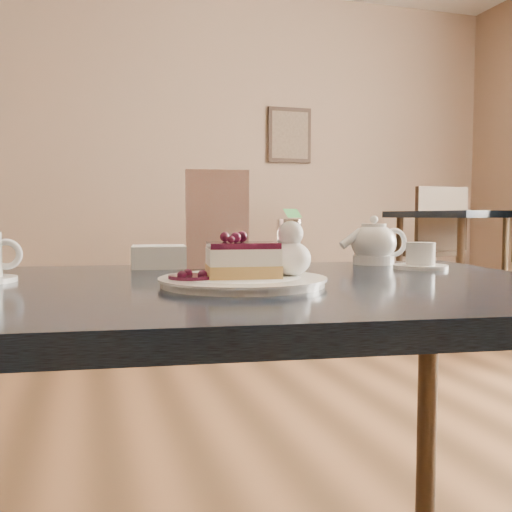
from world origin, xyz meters
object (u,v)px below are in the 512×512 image
object	(u,v)px
cheesecake_slice	(243,260)
bg_table_far_right	(484,319)
tea_set	(383,247)
dessert_plate	(243,282)
main_table	(239,326)

from	to	relation	value
cheesecake_slice	bg_table_far_right	size ratio (longest dim) A/B	0.06
cheesecake_slice	tea_set	distance (m)	0.47
dessert_plate	cheesecake_slice	size ratio (longest dim) A/B	2.14
main_table	cheesecake_slice	distance (m)	0.12
main_table	dessert_plate	size ratio (longest dim) A/B	4.66
dessert_plate	main_table	bearing A→B (deg)	83.35
dessert_plate	bg_table_far_right	size ratio (longest dim) A/B	0.13
tea_set	cheesecake_slice	bearing A→B (deg)	-145.57
cheesecake_slice	tea_set	bearing A→B (deg)	41.08
dessert_plate	bg_table_far_right	bearing A→B (deg)	45.49
dessert_plate	cheesecake_slice	distance (m)	0.03
main_table	bg_table_far_right	world-z (taller)	bg_table_far_right
main_table	cheesecake_slice	size ratio (longest dim) A/B	9.96
tea_set	bg_table_far_right	bearing A→B (deg)	47.23
dessert_plate	cheesecake_slice	world-z (taller)	cheesecake_slice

